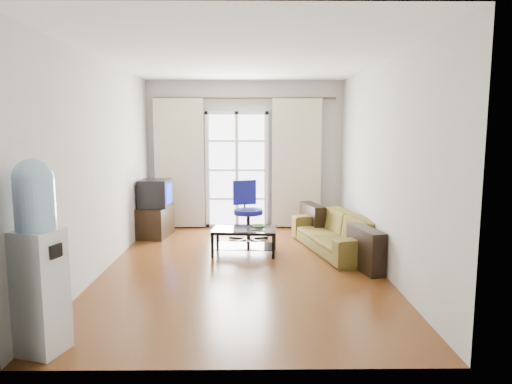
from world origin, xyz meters
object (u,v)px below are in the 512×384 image
sofa (335,233)px  task_chair (248,223)px  tv_stand (155,222)px  water_cooler (38,253)px  coffee_table (244,238)px  crt_tv (154,193)px

sofa → task_chair: size_ratio=2.08×
sofa → tv_stand: (-2.92, 0.96, -0.02)m
water_cooler → tv_stand: bearing=106.4°
task_chair → water_cooler: size_ratio=0.61×
task_chair → coffee_table: bearing=-109.9°
sofa → crt_tv: 3.10m
task_chair → water_cooler: bearing=-130.5°
sofa → tv_stand: bearing=-121.3°
crt_tv → water_cooler: water_cooler is taller
coffee_table → water_cooler: size_ratio=0.61×
coffee_table → crt_tv: (-1.55, 1.09, 0.51)m
sofa → crt_tv: crt_tv is taller
crt_tv → coffee_table: bearing=-32.8°
crt_tv → task_chair: bearing=-7.3°
tv_stand → crt_tv: 0.49m
sofa → task_chair: bearing=-129.6°
task_chair → sofa: bearing=-43.4°
crt_tv → water_cooler: (-0.06, -4.06, 0.09)m
sofa → coffee_table: 1.38m
sofa → crt_tv: bearing=-120.8°
tv_stand → water_cooler: (-0.06, -4.09, 0.58)m
tv_stand → water_cooler: water_cooler is taller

